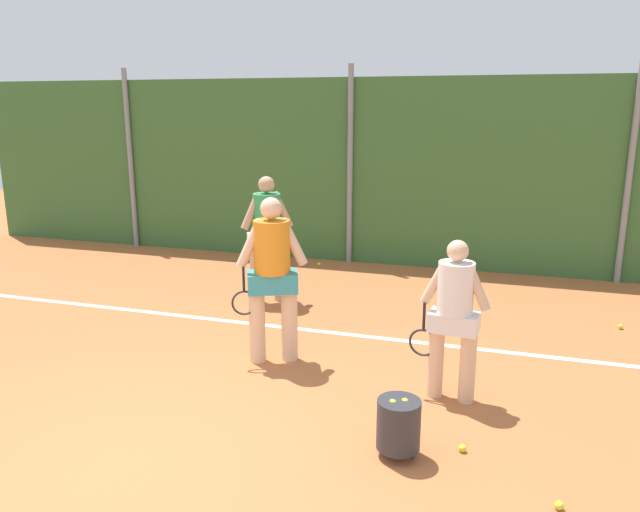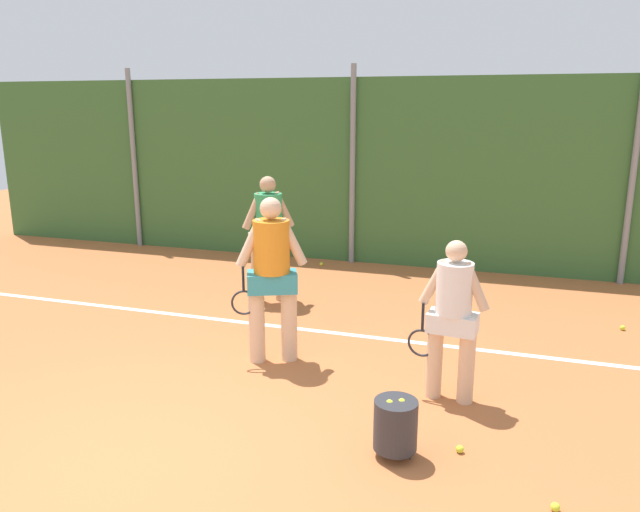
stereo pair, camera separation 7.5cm
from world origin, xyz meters
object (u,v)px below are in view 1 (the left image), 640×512
tennis_ball_0 (559,505)px  tennis_ball_5 (621,327)px  player_backcourt_far (267,232)px  tennis_ball_3 (462,448)px  tennis_ball_6 (282,267)px  player_foreground_near (454,312)px  ball_hopper (399,424)px  player_midcourt (272,272)px  tennis_ball_2 (319,264)px

tennis_ball_0 → tennis_ball_5: 4.23m
tennis_ball_0 → player_backcourt_far: bearing=134.5°
tennis_ball_3 → tennis_ball_5: bearing=64.1°
tennis_ball_5 → tennis_ball_6: size_ratio=1.00×
player_backcourt_far → player_foreground_near: bearing=-75.4°
ball_hopper → tennis_ball_0: (1.23, -0.34, -0.26)m
player_backcourt_far → ball_hopper: size_ratio=3.59×
tennis_ball_3 → tennis_ball_5: size_ratio=1.00×
player_midcourt → tennis_ball_3: 2.75m
tennis_ball_0 → tennis_ball_3: 0.91m
player_midcourt → tennis_ball_5: (3.93, 2.26, -1.01)m
ball_hopper → tennis_ball_3: bearing=23.5°
player_backcourt_far → tennis_ball_2: (0.11, 2.15, -1.00)m
tennis_ball_3 → ball_hopper: bearing=-156.5°
tennis_ball_2 → tennis_ball_3: same height
tennis_ball_2 → tennis_ball_3: bearing=-61.5°
player_foreground_near → tennis_ball_0: size_ratio=24.28×
ball_hopper → player_midcourt: bearing=138.2°
ball_hopper → player_foreground_near: bearing=75.4°
tennis_ball_2 → tennis_ball_6: bearing=-145.0°
player_foreground_near → player_backcourt_far: bearing=-33.5°
player_midcourt → tennis_ball_3: bearing=125.5°
player_foreground_near → tennis_ball_6: bearing=-45.1°
player_midcourt → tennis_ball_6: player_midcourt is taller
player_foreground_near → player_backcourt_far: size_ratio=0.87×
player_midcourt → tennis_ball_6: size_ratio=28.24×
tennis_ball_0 → player_midcourt: bearing=147.6°
tennis_ball_5 → tennis_ball_6: bearing=164.1°
tennis_ball_2 → tennis_ball_3: (2.96, -5.44, 0.00)m
tennis_ball_5 → player_midcourt: bearing=-150.1°
ball_hopper → tennis_ball_5: bearing=59.4°
player_midcourt → player_backcourt_far: 2.18m
ball_hopper → tennis_ball_3: (0.51, 0.22, -0.26)m
player_midcourt → player_backcourt_far: bearing=-90.6°
tennis_ball_5 → tennis_ball_2: bearing=158.0°
tennis_ball_2 → ball_hopper: bearing=-66.6°
tennis_ball_3 → tennis_ball_0: bearing=-37.8°
tennis_ball_2 → tennis_ball_6: size_ratio=1.00×
tennis_ball_6 → ball_hopper: bearing=-60.2°
tennis_ball_3 → tennis_ball_5: 3.95m
player_backcourt_far → tennis_ball_6: 2.07m
tennis_ball_0 → tennis_ball_3: size_ratio=1.00×
tennis_ball_5 → tennis_ball_0: bearing=-103.7°
ball_hopper → tennis_ball_0: 1.30m
tennis_ball_2 → tennis_ball_3: 6.19m
tennis_ball_3 → tennis_ball_2: bearing=118.5°
player_foreground_near → tennis_ball_3: (0.20, -0.95, -0.86)m
player_midcourt → tennis_ball_0: (2.93, -1.86, -1.01)m
player_foreground_near → player_midcourt: (-2.00, 0.35, 0.15)m
player_backcourt_far → tennis_ball_5: (4.79, 0.26, -1.00)m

